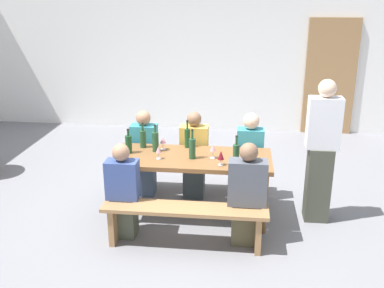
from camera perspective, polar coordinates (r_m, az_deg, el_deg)
ground_plane at (r=5.45m, az=0.00°, el=-8.97°), size 24.00×24.00×0.00m
back_wall at (r=8.53m, az=2.79°, el=12.55°), size 14.00×0.20×3.20m
wooden_door at (r=8.60m, az=17.12°, el=8.09°), size 0.90×0.06×2.10m
tasting_table at (r=5.18m, az=0.00°, el=-2.48°), size 1.82×0.77×0.75m
bench_near at (r=4.69m, az=-0.93°, el=-9.12°), size 1.72×0.30×0.45m
bench_far at (r=5.92m, az=0.73°, el=-2.90°), size 1.72×0.30×0.45m
wine_bottle_0 at (r=4.90m, az=5.62°, el=-1.22°), size 0.07×0.07×0.33m
wine_bottle_1 at (r=5.27m, az=-8.05°, el=0.02°), size 0.08×0.08×0.29m
wine_bottle_2 at (r=5.28m, az=-4.66°, el=0.36°), size 0.08×0.08×0.32m
wine_bottle_3 at (r=5.40m, az=-0.59°, el=0.83°), size 0.07×0.07×0.34m
wine_bottle_4 at (r=5.04m, az=0.03°, el=-0.50°), size 0.07×0.07×0.34m
wine_bottle_5 at (r=5.43m, az=-6.24°, el=0.72°), size 0.08×0.08×0.31m
wine_glass_0 at (r=4.87m, az=3.69°, el=-1.47°), size 0.07×0.07×0.16m
wine_glass_1 at (r=5.05m, az=-4.27°, el=-0.76°), size 0.06×0.06×0.15m
wine_glass_2 at (r=5.34m, az=-3.72°, el=0.44°), size 0.07×0.07×0.15m
wine_glass_3 at (r=5.06m, az=2.66°, el=-0.56°), size 0.07×0.07×0.16m
seated_guest_near_0 at (r=4.88m, az=-8.74°, el=-6.21°), size 0.34×0.24×1.06m
seated_guest_near_1 at (r=4.72m, az=6.97°, el=-6.71°), size 0.40×0.24×1.12m
seated_guest_far_0 at (r=5.82m, az=-6.03°, el=-1.42°), size 0.33×0.24×1.13m
seated_guest_far_1 at (r=5.72m, az=0.26°, el=-1.70°), size 0.35×0.24×1.13m
seated_guest_far_2 at (r=5.69m, az=7.31°, el=-1.85°), size 0.33×0.24×1.14m
standing_host at (r=5.25m, az=16.05°, el=-1.25°), size 0.36×0.24×1.66m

